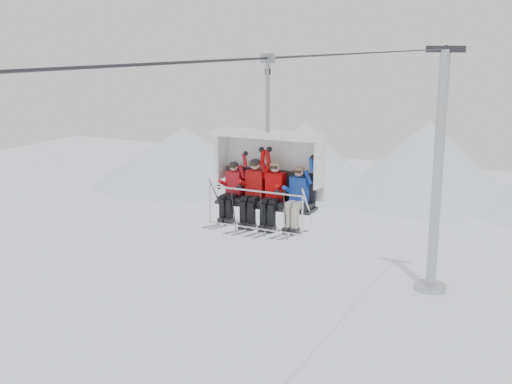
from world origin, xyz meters
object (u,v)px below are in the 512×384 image
at_px(skier_center_right, 274,192).
at_px(chairlift_carrier, 270,168).
at_px(skier_far_left, 232,189).
at_px(skier_center_left, 254,189).
at_px(skier_far_right, 297,196).
at_px(lift_tower_right, 437,190).

bearing_deg(skier_center_right, chairlift_carrier, 129.42).
distance_m(skier_far_left, skier_center_left, 0.58).
bearing_deg(skier_far_left, skier_center_left, 1.38).
relative_size(chairlift_carrier, skier_far_left, 2.36).
distance_m(skier_center_right, skier_far_right, 0.60).
bearing_deg(chairlift_carrier, skier_far_left, -159.44).
bearing_deg(chairlift_carrier, lift_tower_right, 90.00).
xyz_separation_m(skier_center_right, skier_far_right, (0.60, -0.01, -0.03)).
relative_size(lift_tower_right, skier_center_right, 7.92).
distance_m(lift_tower_right, skier_far_left, 22.05).
bearing_deg(skier_center_left, skier_far_right, -0.50).
height_order(lift_tower_right, chairlift_carrier, lift_tower_right).
bearing_deg(skier_far_left, chairlift_carrier, 20.56).
bearing_deg(skier_center_left, chairlift_carrier, 48.29).
bearing_deg(skier_center_right, skier_far_left, -179.39).
xyz_separation_m(skier_center_left, skier_far_right, (1.13, -0.01, -0.04)).
bearing_deg(skier_far_right, skier_far_left, -179.86).
relative_size(chairlift_carrier, skier_center_right, 2.34).
bearing_deg(skier_far_left, lift_tower_right, 87.74).
bearing_deg(lift_tower_right, skier_far_right, -87.73).
bearing_deg(lift_tower_right, chairlift_carrier, -90.00).
distance_m(skier_center_left, skier_far_right, 1.13).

